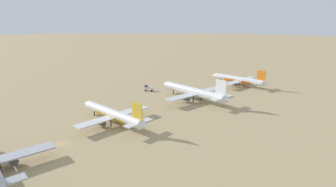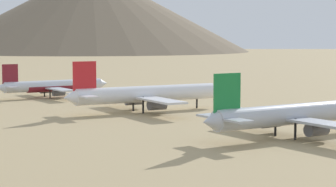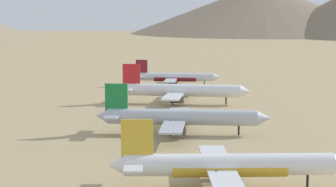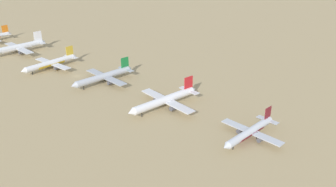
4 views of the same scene
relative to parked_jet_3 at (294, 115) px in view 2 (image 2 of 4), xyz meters
The scene contains 4 objects.
parked_jet_3 is the anchor object (origin of this frame).
parked_jet_4 53.93m from the parked_jet_3, 83.93° to the left, with size 48.30×39.64×14.06m.
parked_jet_5 105.80m from the parked_jet_3, 85.40° to the left, with size 39.74×32.50×11.49m.
desert_hill_0 731.48m from the parked_jet_3, 57.98° to the left, with size 415.96×415.96×108.79m, color #70604C.
Camera 2 is at (-107.07, -53.77, 20.60)m, focal length 67.91 mm.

